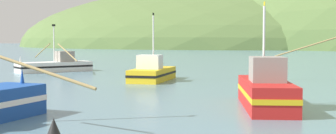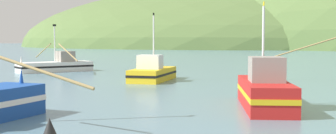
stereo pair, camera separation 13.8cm
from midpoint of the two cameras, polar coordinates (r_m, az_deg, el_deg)
name	(u,v)px [view 1 (the left image)]	position (r m, az deg, el deg)	size (l,w,h in m)	color
hill_far_center	(247,46)	(212.45, 9.87, 2.63)	(204.43, 163.54, 53.11)	#516B38
fishing_boat_red	(266,91)	(22.74, 11.94, -2.89)	(2.13, 6.93, 5.23)	red
fishing_boat_yellow	(152,73)	(36.51, -2.11, -0.70)	(3.52, 6.51, 5.45)	gold
fishing_boat_white	(56,65)	(47.79, -13.97, 0.21)	(7.28, 8.81, 4.83)	white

